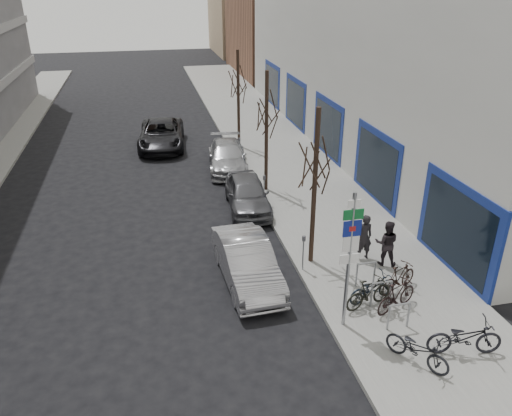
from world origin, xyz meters
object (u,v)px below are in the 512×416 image
tree_near (316,151)px  tree_far (238,76)px  bike_near_left (418,347)px  bike_mid_inner (369,292)px  meter_front (303,250)px  highway_sign_pole (350,253)px  bike_mid_curb (372,286)px  bike_far_curb (465,334)px  tree_mid (267,104)px  meter_mid (264,187)px  lane_car (162,134)px  bike_rack (381,291)px  bike_far_inner (399,277)px  parked_car_back (228,157)px  parked_car_front (247,262)px  parked_car_mid (247,194)px  bike_near_right (397,295)px  pedestrian_near (364,237)px  pedestrian_far (387,243)px  meter_back (240,147)px

tree_near → tree_far: 13.00m
bike_near_left → bike_mid_inner: 2.50m
meter_front → tree_far: bearing=88.1°
highway_sign_pole → bike_near_left: bearing=-57.1°
bike_mid_curb → bike_far_curb: size_ratio=0.84×
tree_near → bike_far_curb: (2.37, -5.29, -3.36)m
tree_mid → bike_far_curb: 12.49m
meter_mid → bike_mid_inner: size_ratio=0.78×
bike_near_left → lane_car: bearing=71.0°
bike_rack → meter_mid: bearing=101.8°
bike_far_inner → bike_near_left: bearing=135.7°
bike_far_inner → lane_car: bearing=-4.1°
bike_rack → bike_far_inner: bike_far_inner is taller
highway_sign_pole → parked_car_back: size_ratio=0.91×
parked_car_front → lane_car: (-1.95, 14.87, 0.03)m
meter_mid → parked_car_front: bearing=-108.9°
highway_sign_pole → bike_far_curb: (2.57, -1.78, -1.71)m
meter_front → bike_rack: bearing=-55.5°
bike_mid_inner → bike_far_curb: size_ratio=0.84×
parked_car_mid → tree_mid: bearing=56.6°
bike_near_right → tree_near: bearing=2.2°
bike_far_curb → tree_mid: bearing=23.3°
tree_near → bike_far_curb: size_ratio=2.83×
parked_car_back → meter_front: bearing=-79.2°
highway_sign_pole → bike_rack: bearing=23.6°
bike_near_left → bike_mid_inner: bearing=60.4°
tree_far → bike_near_left: size_ratio=3.19×
highway_sign_pole → bike_near_right: bearing=10.4°
highway_sign_pole → tree_mid: size_ratio=0.76×
bike_near_left → parked_car_back: 15.40m
pedestrian_near → pedestrian_far: bearing=138.4°
pedestrian_far → tree_far: bearing=-55.2°
meter_front → pedestrian_near: pedestrian_near is taller
tree_far → bike_near_left: tree_far is taller
pedestrian_near → meter_mid: bearing=-66.2°
meter_front → bike_mid_curb: 2.59m
parked_car_back → bike_far_curb: bearing=-70.1°
bike_rack → bike_mid_curb: bike_mid_curb is taller
bike_far_curb → pedestrian_far: bearing=11.9°
bike_rack → meter_back: meter_back is taller
bike_near_left → bike_far_curb: size_ratio=0.89×
tree_near → meter_mid: 5.95m
bike_mid_inner → parked_car_front: 3.94m
tree_near → bike_near_left: tree_near is taller
bike_rack → bike_near_left: bearing=-94.5°
tree_far → bike_mid_inner: tree_far is taller
highway_sign_pole → pedestrian_near: bearing=58.7°
bike_far_curb → pedestrian_far: size_ratio=1.19×
meter_back → pedestrian_near: 10.96m
bike_mid_inner → bike_far_inner: size_ratio=1.05×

